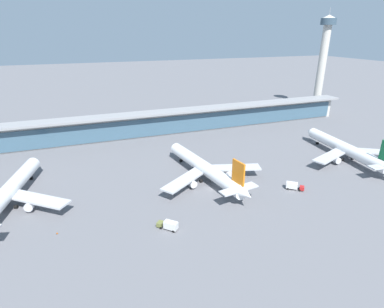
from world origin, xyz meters
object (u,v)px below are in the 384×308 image
Objects in this scene: airliner_right_stand at (347,149)px; service_truck_mid_apron_white at (347,147)px; service_truck_under_wing_olive at (169,225)px; airliner_centre_stand at (205,168)px; airliner_left_stand at (6,194)px; service_truck_near_nose_red at (294,186)px; control_tower at (323,56)px; safety_cone_alpha at (57,233)px.

airliner_right_stand reaches higher than service_truck_mid_apron_white.
airliner_right_stand is 9.57× the size of service_truck_under_wing_olive.
airliner_right_stand is (77.78, -3.92, 0.00)m from airliner_centre_stand.
airliner_centre_stand and airliner_right_stand have the same top height.
airliner_centre_stand is 91.62m from service_truck_mid_apron_white.
service_truck_mid_apron_white is (170.23, 2.59, -4.59)m from airliner_left_stand.
airliner_centre_stand is at bearing -3.59° from airliner_left_stand.
service_truck_mid_apron_white is at bearing 4.73° from airliner_centre_stand.
airliner_right_stand is at bearing -3.24° from airliner_left_stand.
airliner_right_stand is 50.09m from service_truck_near_nose_red.
airliner_centre_stand is at bearing -175.27° from service_truck_mid_apron_white.
control_tower is (53.40, 87.01, 42.16)m from service_truck_mid_apron_white.
service_truck_under_wing_olive is at bearing -33.77° from airliner_left_stand.
service_truck_near_nose_red is at bearing -13.73° from airliner_left_stand.
airliner_left_stand is at bearing 125.38° from safety_cone_alpha.
airliner_centre_stand is at bearing -146.81° from control_tower.
service_truck_under_wing_olive is (-26.20, -30.37, -3.77)m from airliner_centre_stand.
service_truck_under_wing_olive reaches higher than service_truck_mid_apron_white.
safety_cone_alpha is at bearing 163.29° from service_truck_under_wing_olive.
airliner_centre_stand is 176.81m from control_tower.
control_tower reaches higher than service_truck_mid_apron_white.
safety_cone_alpha is at bearing -54.62° from airliner_left_stand.
airliner_centre_stand is at bearing 177.11° from airliner_right_stand.
airliner_centre_stand reaches higher than service_truck_mid_apron_white.
service_truck_mid_apron_white is 0.04× the size of control_tower.
service_truck_under_wing_olive is 215.61m from control_tower.
control_tower is at bearing 58.46° from service_truck_mid_apron_white.
control_tower reaches higher than airliner_right_stand.
service_truck_near_nose_red is at bearing -35.16° from airliner_centre_stand.
airliner_left_stand and airliner_right_stand have the same top height.
service_truck_under_wing_olive is (52.85, -35.34, -3.77)m from airliner_left_stand.
safety_cone_alpha is at bearing -169.85° from service_truck_mid_apron_white.
service_truck_mid_apron_white is (91.19, 7.55, -4.59)m from airliner_centre_stand.
safety_cone_alpha is at bearing -173.50° from airliner_right_stand.
airliner_left_stand is 30.79m from safety_cone_alpha.
airliner_left_stand is 157.07m from airliner_right_stand.
airliner_right_stand is at bearing 21.20° from service_truck_near_nose_red.
airliner_centre_stand is 77.87m from airliner_right_stand.
safety_cone_alpha is at bearing -162.15° from airliner_centre_stand.
airliner_centre_stand is 92.84× the size of safety_cone_alpha.
airliner_right_stand is (156.82, -8.88, 0.00)m from airliner_left_stand.
safety_cone_alpha is (-206.06, -114.35, -42.71)m from control_tower.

